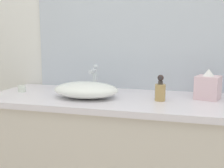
% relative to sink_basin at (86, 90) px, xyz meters
% --- Properties ---
extents(bathroom_wall_rear, '(6.00, 0.06, 2.60)m').
position_rel_sink_basin_xyz_m(bathroom_wall_rear, '(0.33, 0.40, 0.36)').
color(bathroom_wall_rear, silver).
rests_on(bathroom_wall_rear, ground).
extents(wall_mirror_panel, '(1.54, 0.01, 1.16)m').
position_rel_sink_basin_xyz_m(wall_mirror_panel, '(0.29, 0.36, 0.54)').
color(wall_mirror_panel, '#B2BCC6').
rests_on(wall_mirror_panel, vanity_counter).
extents(sink_basin, '(0.38, 0.26, 0.09)m').
position_rel_sink_basin_xyz_m(sink_basin, '(0.00, 0.00, 0.00)').
color(sink_basin, white).
rests_on(sink_basin, vanity_counter).
extents(faucet, '(0.03, 0.12, 0.18)m').
position_rel_sink_basin_xyz_m(faucet, '(0.00, 0.15, 0.06)').
color(faucet, silver).
rests_on(faucet, vanity_counter).
extents(soap_dispenser, '(0.06, 0.06, 0.14)m').
position_rel_sink_basin_xyz_m(soap_dispenser, '(0.42, 0.03, 0.01)').
color(soap_dispenser, tan).
rests_on(soap_dispenser, vanity_counter).
extents(tissue_box, '(0.16, 0.16, 0.17)m').
position_rel_sink_basin_xyz_m(tissue_box, '(0.68, 0.15, 0.03)').
color(tissue_box, beige).
rests_on(tissue_box, vanity_counter).
extents(candle_jar, '(0.05, 0.05, 0.04)m').
position_rel_sink_basin_xyz_m(candle_jar, '(-0.46, 0.06, -0.03)').
color(candle_jar, silver).
rests_on(candle_jar, vanity_counter).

